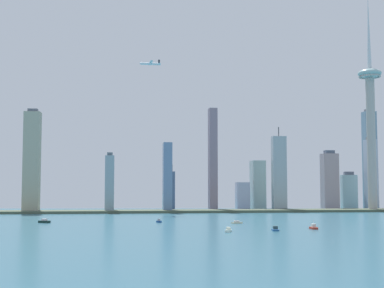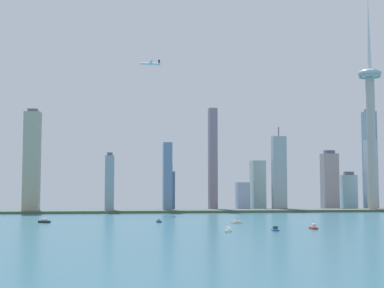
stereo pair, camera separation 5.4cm
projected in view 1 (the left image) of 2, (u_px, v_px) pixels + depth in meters
ground_plane at (333, 240)px, 393.54m from camera, size 6000.00×6000.00×0.00m
waterfront_pier at (218, 211)px, 846.26m from camera, size 709.23×56.55×3.62m
observation_tower at (371, 110)px, 885.85m from camera, size 36.54×36.54×345.20m
skyscraper_0 at (330, 181)px, 952.58m from camera, size 25.76×21.49×99.37m
skyscraper_1 at (349, 191)px, 971.92m from camera, size 26.89×12.04×64.11m
skyscraper_2 at (370, 160)px, 982.51m from camera, size 20.32×18.58×173.06m
skyscraper_3 at (243, 196)px, 911.55m from camera, size 20.86×17.72×45.19m
skyscraper_4 at (167, 177)px, 848.84m from camera, size 13.19×22.03×104.04m
skyscraper_5 at (279, 173)px, 901.26m from camera, size 21.93×13.50×133.54m
skyscraper_6 at (258, 185)px, 933.90m from camera, size 21.37×27.85×80.95m
skyscraper_7 at (32, 162)px, 832.78m from camera, size 23.35×22.86×152.69m
skyscraper_8 at (169, 189)px, 918.38m from camera, size 18.62×19.71×74.27m
skyscraper_9 at (213, 159)px, 902.40m from camera, size 12.69×18.90×163.25m
skyscraper_10 at (110, 183)px, 838.64m from camera, size 13.37×21.94×88.57m
skyscraper_11 at (371, 174)px, 941.76m from camera, size 13.51×26.86×121.24m
boat_0 at (237, 222)px, 578.15m from camera, size 12.55×7.68×2.91m
boat_2 at (313, 227)px, 499.79m from camera, size 5.73×13.42×8.37m
boat_3 at (275, 229)px, 480.78m from camera, size 7.94×15.45×3.98m
boat_5 at (228, 230)px, 466.51m from camera, size 7.71×11.09×3.95m
boat_6 at (159, 221)px, 594.09m from camera, size 5.68×6.17×3.92m
boat_7 at (44, 221)px, 587.48m from camera, size 13.05×9.91×4.24m
airplane at (150, 64)px, 858.08m from camera, size 31.92×33.12×8.59m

